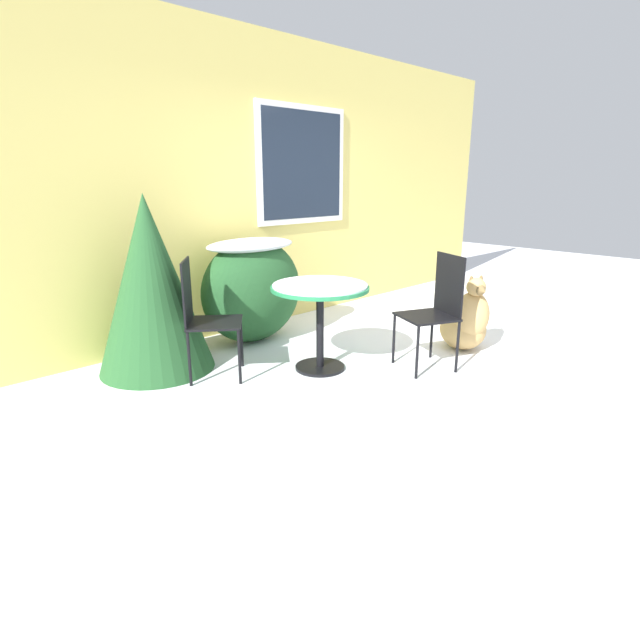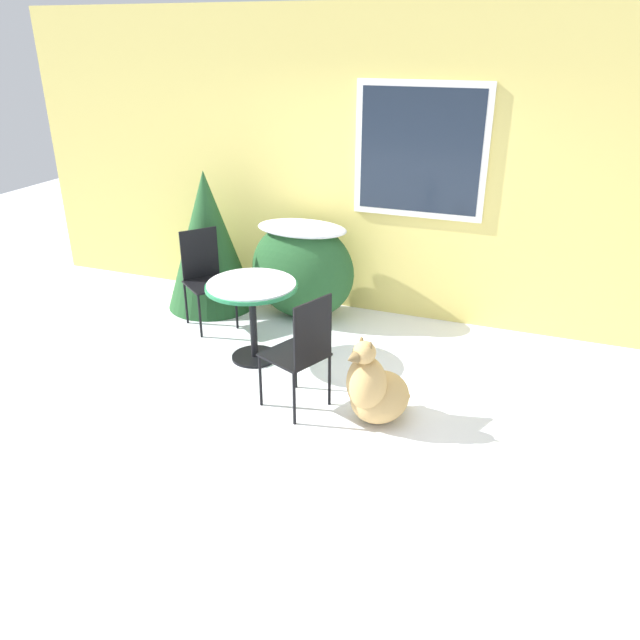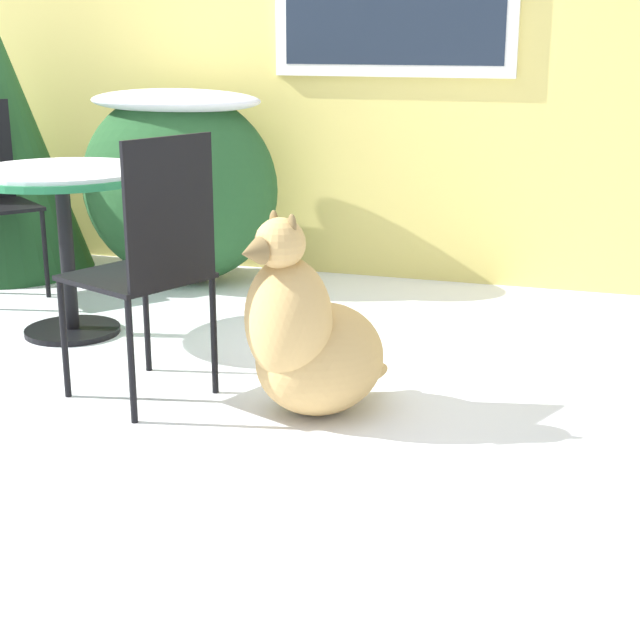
# 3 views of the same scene
# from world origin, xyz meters

# --- Properties ---
(ground_plane) EXTENTS (16.00, 16.00, 0.00)m
(ground_plane) POSITION_xyz_m (0.00, 0.00, 0.00)
(ground_plane) COLOR white
(shrub_left) EXTENTS (1.09, 0.66, 1.02)m
(shrub_left) POSITION_xyz_m (-0.63, 1.74, 0.54)
(shrub_left) COLOR #235128
(shrub_left) RESTS_ON ground_plane
(patio_table) EXTENTS (0.81, 0.81, 0.74)m
(patio_table) POSITION_xyz_m (-0.69, 0.73, 0.61)
(patio_table) COLOR black
(patio_table) RESTS_ON ground_plane
(patio_chair_far_side) EXTENTS (0.55, 0.55, 0.97)m
(patio_chair_far_side) POSITION_xyz_m (0.05, 0.09, 0.53)
(patio_chair_far_side) COLOR black
(patio_chair_far_side) RESTS_ON ground_plane
(dog) EXTENTS (0.60, 0.64, 0.74)m
(dog) POSITION_xyz_m (0.63, 0.12, 0.27)
(dog) COLOR tan
(dog) RESTS_ON ground_plane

